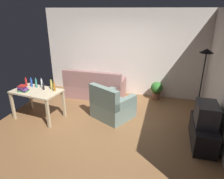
# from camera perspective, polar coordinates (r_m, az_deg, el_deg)

# --- Properties ---
(ground_plane) EXTENTS (5.20, 4.40, 0.02)m
(ground_plane) POSITION_cam_1_polar(r_m,az_deg,el_deg) (5.12, -2.60, -9.83)
(ground_plane) COLOR brown
(wall_rear) EXTENTS (5.20, 0.10, 2.70)m
(wall_rear) POSITION_cam_1_polar(r_m,az_deg,el_deg) (6.63, 3.10, 10.18)
(wall_rear) COLOR silver
(wall_rear) RESTS_ON ground_plane
(couch) EXTENTS (1.85, 0.84, 0.92)m
(couch) POSITION_cam_1_polar(r_m,az_deg,el_deg) (6.56, -4.83, 0.51)
(couch) COLOR #996B66
(couch) RESTS_ON ground_plane
(tv_stand) EXTENTS (0.44, 1.10, 0.48)m
(tv_stand) POSITION_cam_1_polar(r_m,az_deg,el_deg) (4.75, 24.06, -11.12)
(tv_stand) COLOR black
(tv_stand) RESTS_ON ground_plane
(tv) EXTENTS (0.41, 0.60, 0.44)m
(tv) POSITION_cam_1_polar(r_m,az_deg,el_deg) (4.53, 24.99, -6.19)
(tv) COLOR #2D2D33
(tv) RESTS_ON tv_stand
(torchiere_lamp) EXTENTS (0.32, 0.32, 1.81)m
(torchiere_lamp) POSITION_cam_1_polar(r_m,az_deg,el_deg) (5.34, 24.45, 6.18)
(torchiere_lamp) COLOR black
(torchiere_lamp) RESTS_ON ground_plane
(desk) EXTENTS (1.28, 0.85, 0.76)m
(desk) POSITION_cam_1_polar(r_m,az_deg,el_deg) (5.48, -20.26, -1.32)
(desk) COLOR #C6B28E
(desk) RESTS_ON ground_plane
(potted_plant) EXTENTS (0.36, 0.36, 0.57)m
(potted_plant) POSITION_cam_1_polar(r_m,az_deg,el_deg) (6.49, 12.37, 0.03)
(potted_plant) COLOR brown
(potted_plant) RESTS_ON ground_plane
(armchair) EXTENTS (1.19, 1.16, 0.92)m
(armchair) POSITION_cam_1_polar(r_m,az_deg,el_deg) (5.28, -0.09, -4.67)
(armchair) COLOR slate
(armchair) RESTS_ON ground_plane
(bottle_red) EXTENTS (0.05, 0.05, 0.24)m
(bottle_red) POSITION_cam_1_polar(r_m,az_deg,el_deg) (5.81, -22.90, 1.87)
(bottle_red) COLOR #AD2323
(bottle_red) RESTS_ON desk
(bottle_blue) EXTENTS (0.06, 0.06, 0.25)m
(bottle_blue) POSITION_cam_1_polar(r_m,az_deg,el_deg) (5.72, -21.66, 1.81)
(bottle_blue) COLOR #2347A3
(bottle_blue) RESTS_ON desk
(bottle_tall) EXTENTS (0.05, 0.05, 0.26)m
(bottle_tall) POSITION_cam_1_polar(r_m,az_deg,el_deg) (5.61, -20.46, 1.65)
(bottle_tall) COLOR teal
(bottle_tall) RESTS_ON desk
(bottle_clear) EXTENTS (0.04, 0.04, 0.26)m
(bottle_clear) POSITION_cam_1_polar(r_m,az_deg,el_deg) (5.55, -19.07, 1.60)
(bottle_clear) COLOR silver
(bottle_clear) RESTS_ON desk
(bottle_dark) EXTENTS (0.05, 0.05, 0.21)m
(bottle_dark) POSITION_cam_1_polar(r_m,az_deg,el_deg) (5.40, -18.65, 0.81)
(bottle_dark) COLOR black
(bottle_dark) RESTS_ON desk
(bottle_squat) EXTENTS (0.05, 0.05, 0.27)m
(bottle_squat) POSITION_cam_1_polar(r_m,az_deg,el_deg) (5.35, -16.62, 1.23)
(bottle_squat) COLOR #BCB24C
(bottle_squat) RESTS_ON desk
(bottle_amber) EXTENTS (0.05, 0.05, 0.25)m
(bottle_amber) POSITION_cam_1_polar(r_m,az_deg,el_deg) (5.22, -15.87, 0.70)
(bottle_amber) COLOR #9E6019
(bottle_amber) RESTS_ON desk
(book_stack) EXTENTS (0.25, 0.20, 0.17)m
(book_stack) POSITION_cam_1_polar(r_m,az_deg,el_deg) (5.47, -23.72, 0.24)
(book_stack) COLOR #236B33
(book_stack) RESTS_ON desk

